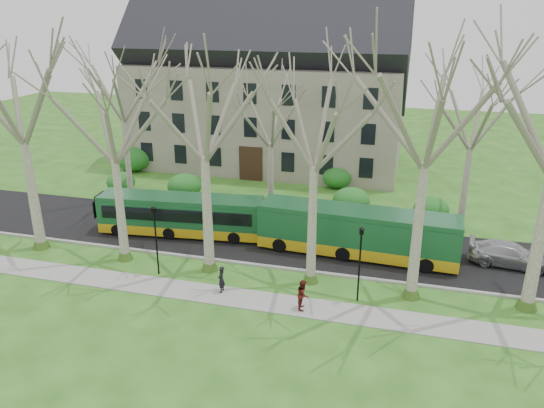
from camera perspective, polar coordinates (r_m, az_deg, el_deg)
The scene contains 14 objects.
ground at distance 31.94m, azimuth -1.49°, elevation -7.99°, with size 120.00×120.00×0.00m, color #2F5F1B.
sidewalk at distance 29.85m, azimuth -2.87°, elevation -10.15°, with size 70.00×2.00×0.06m, color gray.
road at distance 36.67m, azimuth 0.95°, elevation -3.97°, with size 80.00×8.00×0.06m, color black.
curb at distance 33.18m, azimuth -0.75°, elevation -6.69°, with size 80.00×0.25×0.14m, color #A5A39E.
building at distance 53.26m, azimuth -0.43°, elevation 12.82°, with size 26.50×12.20×16.00m.
tree_row_verge at distance 29.52m, azimuth -1.45°, elevation 4.30°, with size 49.00×7.00×14.00m.
tree_row_far at distance 40.09m, azimuth 1.07°, elevation 7.22°, with size 33.00×7.00×12.00m.
lamp_row at distance 29.92m, azimuth -2.08°, elevation -4.55°, with size 36.22×0.22×4.30m.
hedges at distance 45.12m, azimuth -2.15°, elevation 2.14°, with size 30.60×8.60×2.00m.
bus_lead at distance 37.74m, azimuth -9.73°, elevation -1.13°, with size 11.50×2.40×2.87m, color #17522A, non-canonical shape.
bus_follow at distance 34.50m, azimuth 9.14°, elevation -2.95°, with size 12.70×2.65×3.18m, color #17522A, non-canonical shape.
sedan at distance 36.19m, azimuth 24.23°, elevation -4.97°, with size 2.01×4.94×1.43m, color #AAA9AE.
pedestrian_a at distance 30.20m, azimuth -5.48°, elevation -8.06°, with size 0.57×0.37×1.57m, color black.
pedestrian_b at distance 28.56m, azimuth 3.37°, elevation -9.69°, with size 0.81×0.63×1.67m, color #521712.
Camera 1 is at (8.07, -26.85, 15.29)m, focal length 35.00 mm.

